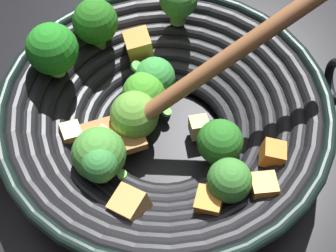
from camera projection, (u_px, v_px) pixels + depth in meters
ground_plane at (165, 140)px, 0.57m from camera, size 4.00×4.00×0.00m
wok at (162, 113)px, 0.53m from camera, size 0.37×0.37×0.20m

